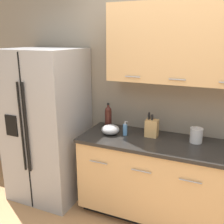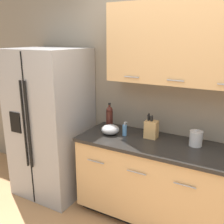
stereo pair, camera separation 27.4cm
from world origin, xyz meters
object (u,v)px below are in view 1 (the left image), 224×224
(steel_canister, at_px, (196,135))
(mixing_bowl, at_px, (110,130))
(wine_bottle, at_px, (108,117))
(refrigerator, at_px, (47,125))
(soap_dispenser, at_px, (125,129))
(knife_block, at_px, (152,128))

(steel_canister, height_order, mixing_bowl, steel_canister)
(wine_bottle, distance_m, steel_canister, 0.99)
(refrigerator, bearing_deg, soap_dispenser, 4.79)
(wine_bottle, bearing_deg, soap_dispenser, -21.52)
(knife_block, height_order, wine_bottle, wine_bottle)
(knife_block, height_order, steel_canister, knife_block)
(knife_block, bearing_deg, mixing_bowl, -165.11)
(steel_canister, bearing_deg, soap_dispenser, -172.62)
(knife_block, relative_size, mixing_bowl, 1.32)
(wine_bottle, bearing_deg, refrigerator, -166.30)
(wine_bottle, xyz_separation_m, mixing_bowl, (0.09, -0.13, -0.09))
(steel_canister, bearing_deg, refrigerator, -174.09)
(refrigerator, height_order, soap_dispenser, refrigerator)
(refrigerator, distance_m, steel_canister, 1.73)
(knife_block, bearing_deg, soap_dispenser, -164.09)
(soap_dispenser, height_order, steel_canister, steel_canister)
(refrigerator, xyz_separation_m, soap_dispenser, (0.98, 0.08, 0.06))
(refrigerator, distance_m, soap_dispenser, 0.99)
(knife_block, xyz_separation_m, steel_canister, (0.46, 0.02, -0.02))
(refrigerator, relative_size, steel_canister, 10.84)
(soap_dispenser, height_order, mixing_bowl, soap_dispenser)
(soap_dispenser, bearing_deg, refrigerator, -175.21)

